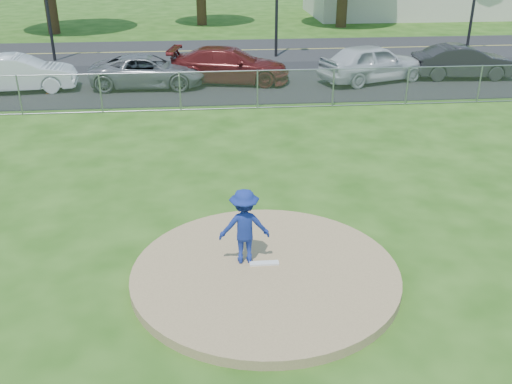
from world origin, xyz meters
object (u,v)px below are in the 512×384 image
(parked_car_charcoal, at_px, (463,62))
(parked_car_gray, at_px, (148,71))
(parked_car_darkred, at_px, (229,65))
(parked_car_pearl, at_px, (373,63))
(parked_car_white, at_px, (19,73))
(traffic_cone, at_px, (50,86))
(pitcher, at_px, (244,226))

(parked_car_charcoal, bearing_deg, parked_car_gray, 94.52)
(parked_car_darkred, xyz_separation_m, parked_car_pearl, (6.56, -0.44, 0.07))
(parked_car_darkred, bearing_deg, parked_car_pearl, -83.28)
(parked_car_white, relative_size, parked_car_gray, 0.93)
(traffic_cone, xyz_separation_m, parked_car_gray, (4.14, 0.67, 0.40))
(parked_car_darkred, xyz_separation_m, parked_car_charcoal, (11.00, -0.17, -0.03))
(parked_car_darkred, distance_m, parked_car_charcoal, 11.01)
(parked_car_gray, bearing_deg, parked_car_charcoal, -86.83)
(parked_car_gray, height_order, parked_car_darkred, parked_car_darkred)
(pitcher, height_order, parked_car_darkred, pitcher)
(parked_car_white, height_order, parked_car_charcoal, parked_car_white)
(parked_car_pearl, height_order, parked_car_charcoal, parked_car_pearl)
(parked_car_pearl, bearing_deg, parked_car_gray, 70.88)
(pitcher, distance_m, traffic_cone, 16.50)
(parked_car_white, xyz_separation_m, parked_car_charcoal, (20.12, 0.56, -0.01))
(parked_car_pearl, bearing_deg, pitcher, 136.09)
(parked_car_charcoal, bearing_deg, parked_car_darkred, 92.40)
(parked_car_pearl, bearing_deg, parked_car_darkred, 66.81)
(parked_car_darkred, distance_m, parked_car_pearl, 6.58)
(traffic_cone, height_order, parked_car_pearl, parked_car_pearl)
(traffic_cone, distance_m, parked_car_pearl, 14.39)
(parked_car_charcoal, bearing_deg, traffic_cone, 96.29)
(parked_car_white, bearing_deg, traffic_cone, -114.32)
(parked_car_white, distance_m, parked_car_charcoal, 20.13)
(pitcher, height_order, parked_car_charcoal, pitcher)
(parked_car_gray, bearing_deg, parked_car_darkred, -80.52)
(traffic_cone, relative_size, parked_car_pearl, 0.12)
(parked_car_white, height_order, parked_car_darkred, parked_car_darkred)
(parked_car_pearl, distance_m, parked_car_charcoal, 4.45)
(parked_car_charcoal, bearing_deg, pitcher, 147.15)
(parked_car_gray, bearing_deg, parked_car_pearl, -87.80)
(parked_car_gray, bearing_deg, pitcher, -166.58)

